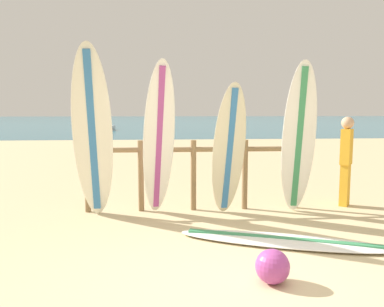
% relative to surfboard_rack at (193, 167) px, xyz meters
% --- Properties ---
extents(ground_plane, '(120.00, 120.00, 0.00)m').
position_rel_surfboard_rack_xyz_m(ground_plane, '(0.30, -2.98, -0.71)').
color(ground_plane, '#D3BC8C').
extents(ocean_water, '(120.00, 80.00, 0.01)m').
position_rel_surfboard_rack_xyz_m(ocean_water, '(0.30, 55.02, -0.70)').
color(ocean_water, teal).
rests_on(ocean_water, ground).
extents(surfboard_rack, '(3.48, 0.09, 1.14)m').
position_rel_surfboard_rack_xyz_m(surfboard_rack, '(0.00, 0.00, 0.00)').
color(surfboard_rack, olive).
rests_on(surfboard_rack, ground).
extents(surfboard_leaning_far_left, '(0.59, 0.71, 2.55)m').
position_rel_surfboard_rack_xyz_m(surfboard_leaning_far_left, '(-1.51, -0.45, 0.57)').
color(surfboard_leaning_far_left, white).
rests_on(surfboard_leaning_far_left, ground).
extents(surfboard_leaning_left, '(0.60, 0.94, 2.32)m').
position_rel_surfboard_rack_xyz_m(surfboard_leaning_left, '(-0.55, -0.44, 0.45)').
color(surfboard_leaning_left, white).
rests_on(surfboard_leaning_left, ground).
extents(surfboard_leaning_center_left, '(0.60, 0.61, 2.03)m').
position_rel_surfboard_rack_xyz_m(surfboard_leaning_center_left, '(0.50, -0.40, 0.31)').
color(surfboard_leaning_center_left, beige).
rests_on(surfboard_leaning_center_left, ground).
extents(surfboard_leaning_center, '(0.58, 0.68, 2.34)m').
position_rel_surfboard_rack_xyz_m(surfboard_leaning_center, '(1.56, -0.44, 0.46)').
color(surfboard_leaning_center, white).
rests_on(surfboard_leaning_center, ground).
extents(surfboard_lying_on_sand, '(2.62, 1.38, 0.08)m').
position_rel_surfboard_rack_xyz_m(surfboard_lying_on_sand, '(0.96, -1.68, -0.67)').
color(surfboard_lying_on_sand, white).
rests_on(surfboard_lying_on_sand, ground).
extents(beachgoer_standing, '(0.27, 0.29, 1.51)m').
position_rel_surfboard_rack_xyz_m(beachgoer_standing, '(2.58, 0.06, 0.13)').
color(beachgoer_standing, gold).
rests_on(beachgoer_standing, ground).
extents(small_boat_offshore, '(1.83, 3.00, 0.71)m').
position_rel_surfboard_rack_xyz_m(small_boat_offshore, '(-5.23, 24.81, -0.45)').
color(small_boat_offshore, silver).
rests_on(small_boat_offshore, ocean_water).
extents(beach_ball, '(0.33, 0.33, 0.33)m').
position_rel_surfboard_rack_xyz_m(beach_ball, '(0.52, -2.72, -0.54)').
color(beach_ball, '#A53F8C').
rests_on(beach_ball, ground).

